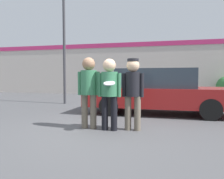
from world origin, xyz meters
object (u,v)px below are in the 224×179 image
person_left (89,86)px  street_lamp (67,18)px  parked_car_near (157,91)px  person_right (133,88)px  person_middle_with_frisbee (109,88)px

person_left → street_lamp: 5.78m
parked_car_near → person_right: bearing=-100.1°
person_middle_with_frisbee → person_right: size_ratio=1.00×
person_right → street_lamp: street_lamp is taller
person_middle_with_frisbee → person_right: person_right is taller
person_left → street_lamp: size_ratio=0.26×
person_middle_with_frisbee → parked_car_near: (0.97, 2.67, -0.24)m
person_middle_with_frisbee → parked_car_near: person_middle_with_frisbee is taller
person_left → person_right: size_ratio=1.03×
person_right → street_lamp: 6.28m
person_right → street_lamp: size_ratio=0.26×
person_middle_with_frisbee → person_right: 0.54m
parked_car_near → street_lamp: bearing=157.3°
person_middle_with_frisbee → street_lamp: bearing=125.5°
person_middle_with_frisbee → parked_car_near: size_ratio=0.34×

